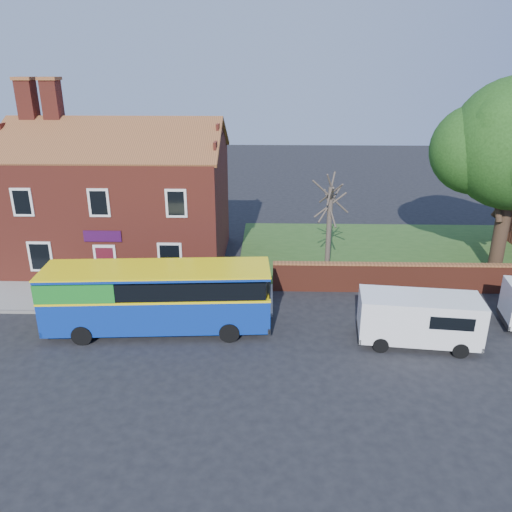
{
  "coord_description": "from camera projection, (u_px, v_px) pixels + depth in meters",
  "views": [
    {
      "loc": [
        1.78,
        -17.23,
        11.13
      ],
      "look_at": [
        1.17,
        5.0,
        2.69
      ],
      "focal_mm": 35.0,
      "sensor_mm": 36.0,
      "label": 1
    }
  ],
  "objects": [
    {
      "name": "kerb",
      "position": [
        86.0,
        313.0,
        23.99
      ],
      "size": [
        18.0,
        0.15,
        0.14
      ],
      "primitive_type": "cube",
      "color": "slate",
      "rests_on": "ground"
    },
    {
      "name": "pavement",
      "position": [
        98.0,
        297.0,
        25.63
      ],
      "size": [
        18.0,
        3.5,
        0.12
      ],
      "primitive_type": "cube",
      "color": "gray",
      "rests_on": "ground"
    },
    {
      "name": "bus",
      "position": [
        151.0,
        296.0,
        21.97
      ],
      "size": [
        9.99,
        3.12,
        3.0
      ],
      "rotation": [
        0.0,
        0.0,
        0.06
      ],
      "color": "#0D3198",
      "rests_on": "ground"
    },
    {
      "name": "bare_tree",
      "position": [
        329.0,
        226.0,
        27.69
      ],
      "size": [
        2.08,
        2.48,
        5.55
      ],
      "color": "#4C4238",
      "rests_on": "ground"
    },
    {
      "name": "boundary_wall",
      "position": [
        483.0,
        278.0,
        26.02
      ],
      "size": [
        22.0,
        0.38,
        1.6
      ],
      "color": "maroon",
      "rests_on": "ground"
    },
    {
      "name": "ground",
      "position": [
        224.0,
        362.0,
        20.1
      ],
      "size": [
        120.0,
        120.0,
        0.0
      ],
      "primitive_type": "plane",
      "color": "black",
      "rests_on": "ground"
    },
    {
      "name": "shop_building",
      "position": [
        122.0,
        205.0,
        29.81
      ],
      "size": [
        12.3,
        8.13,
        10.5
      ],
      "color": "maroon",
      "rests_on": "ground"
    },
    {
      "name": "grass_strip",
      "position": [
        444.0,
        253.0,
        31.9
      ],
      "size": [
        26.0,
        12.0,
        0.04
      ],
      "primitive_type": "cube",
      "color": "#426B28",
      "rests_on": "ground"
    },
    {
      "name": "van_near",
      "position": [
        419.0,
        318.0,
        21.05
      ],
      "size": [
        5.17,
        2.51,
        2.19
      ],
      "rotation": [
        0.0,
        0.0,
        -0.11
      ],
      "color": "white",
      "rests_on": "ground"
    }
  ]
}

